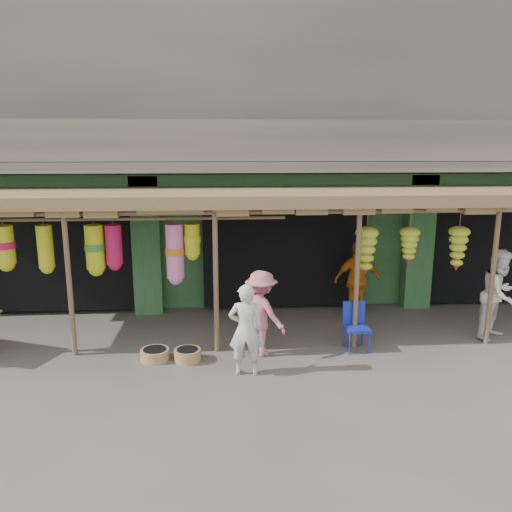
{
  "coord_description": "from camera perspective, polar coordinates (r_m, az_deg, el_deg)",
  "views": [
    {
      "loc": [
        -1.38,
        -8.62,
        3.59
      ],
      "look_at": [
        -0.71,
        1.0,
        1.47
      ],
      "focal_mm": 35.0,
      "sensor_mm": 36.0,
      "label": 1
    }
  ],
  "objects": [
    {
      "name": "ground",
      "position": [
        9.44,
        4.83,
        -10.02
      ],
      "size": [
        80.0,
        80.0,
        0.0
      ],
      "primitive_type": "plane",
      "color": "#514C47",
      "rests_on": "ground"
    },
    {
      "name": "building",
      "position": [
        13.56,
        1.92,
        11.44
      ],
      "size": [
        16.4,
        6.8,
        7.0
      ],
      "color": "gray",
      "rests_on": "ground"
    },
    {
      "name": "awning",
      "position": [
        9.56,
        3.66,
        6.26
      ],
      "size": [
        14.0,
        2.7,
        2.79
      ],
      "color": "brown",
      "rests_on": "ground"
    },
    {
      "name": "blue_chair",
      "position": [
        9.24,
        11.28,
        -7.52
      ],
      "size": [
        0.44,
        0.45,
        0.87
      ],
      "rotation": [
        0.0,
        0.0,
        0.06
      ],
      "color": "#18269E",
      "rests_on": "ground"
    },
    {
      "name": "basket_mid",
      "position": [
        8.91,
        -11.48,
        -10.98
      ],
      "size": [
        0.55,
        0.55,
        0.19
      ],
      "primitive_type": "cylinder",
      "rotation": [
        0.0,
        0.0,
        -0.11
      ],
      "color": "olive",
      "rests_on": "ground"
    },
    {
      "name": "basket_right",
      "position": [
        8.77,
        -7.83,
        -11.16
      ],
      "size": [
        0.49,
        0.49,
        0.21
      ],
      "primitive_type": "cylinder",
      "rotation": [
        0.0,
        0.0,
        -0.09
      ],
      "color": "tan",
      "rests_on": "ground"
    },
    {
      "name": "person_front",
      "position": [
        8.0,
        -1.18,
        -8.42
      ],
      "size": [
        0.58,
        0.41,
        1.5
      ],
      "primitive_type": "imported",
      "rotation": [
        0.0,
        0.0,
        3.05
      ],
      "color": "silver",
      "rests_on": "ground"
    },
    {
      "name": "person_right",
      "position": [
        10.5,
        26.04,
        -3.95
      ],
      "size": [
        1.07,
        1.03,
        1.73
      ],
      "primitive_type": "imported",
      "rotation": [
        0.0,
        0.0,
        0.63
      ],
      "color": "white",
      "rests_on": "ground"
    },
    {
      "name": "person_vendor",
      "position": [
        10.81,
        11.51,
        -2.7
      ],
      "size": [
        0.99,
        0.45,
        1.65
      ],
      "primitive_type": "imported",
      "rotation": [
        0.0,
        0.0,
        3.09
      ],
      "color": "orange",
      "rests_on": "ground"
    },
    {
      "name": "person_shopper",
      "position": [
        8.74,
        0.6,
        -6.54
      ],
      "size": [
        1.09,
        1.09,
        1.51
      ],
      "primitive_type": "imported",
      "rotation": [
        0.0,
        0.0,
        2.37
      ],
      "color": "#D06E7C",
      "rests_on": "ground"
    }
  ]
}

